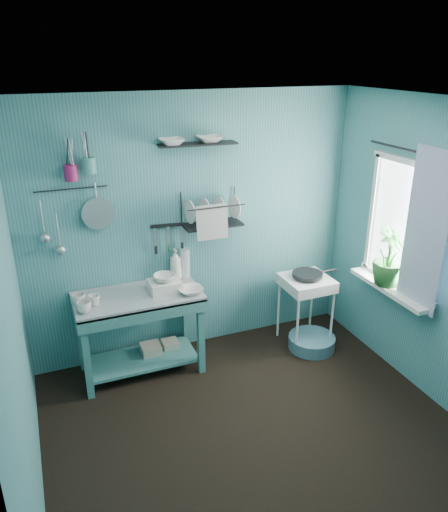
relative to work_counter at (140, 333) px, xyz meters
name	(u,v)px	position (x,y,z in m)	size (l,w,h in m)	color
floor	(258,436)	(0.64, -1.21, -0.40)	(3.20, 3.20, 0.00)	black
ceiling	(269,106)	(0.64, -1.21, 2.10)	(3.20, 3.20, 0.00)	silver
wall_back	(194,228)	(0.64, 0.29, 0.85)	(3.20, 3.20, 0.00)	teal
wall_front	(415,438)	(0.64, -2.71, 0.85)	(3.20, 3.20, 0.00)	teal
wall_left	(15,340)	(-0.96, -1.21, 0.85)	(3.00, 3.00, 0.00)	teal
wall_right	(443,260)	(2.24, -1.21, 0.85)	(3.00, 3.00, 0.00)	teal
work_counter	(140,333)	(0.00, 0.00, 0.00)	(1.12, 0.56, 0.80)	#387674
mug_left	(84,307)	(-0.48, -0.16, 0.45)	(0.12, 0.12, 0.10)	silver
mug_mid	(94,300)	(-0.38, -0.06, 0.44)	(0.10, 0.10, 0.09)	silver
mug_right	(79,299)	(-0.50, 0.00, 0.45)	(0.12, 0.12, 0.10)	silver
wash_tub	(165,286)	(0.25, -0.02, 0.45)	(0.28, 0.22, 0.10)	silver
tub_bowl	(164,278)	(0.25, -0.02, 0.53)	(0.20, 0.20, 0.06)	silver
soap_bottle	(176,264)	(0.42, 0.20, 0.55)	(0.12, 0.12, 0.30)	silver
water_bottle	(185,263)	(0.52, 0.22, 0.54)	(0.09, 0.09, 0.28)	silver
counter_bowl	(191,291)	(0.45, -0.15, 0.42)	(0.22, 0.22, 0.05)	silver
hotplate_stand	(305,310)	(1.67, -0.12, -0.03)	(0.45, 0.45, 0.73)	white
frying_pan	(307,274)	(1.67, -0.12, 0.37)	(0.30, 0.30, 0.04)	black
knife_strip	(168,225)	(0.38, 0.26, 0.92)	(0.32, 0.02, 0.03)	black
dish_rack	(212,209)	(0.78, 0.16, 1.06)	(0.55, 0.24, 0.32)	black
upper_shelf	(197,144)	(0.66, 0.19, 1.66)	(0.70, 0.18, 0.01)	black
shelf_bowl_left	(172,142)	(0.43, 0.19, 1.68)	(0.22, 0.22, 0.05)	silver
shelf_bowl_right	(210,148)	(0.77, 0.19, 1.61)	(0.23, 0.23, 0.06)	silver
utensil_cup_magenta	(71,173)	(-0.43, 0.21, 1.49)	(0.11, 0.11, 0.13)	#9E1D5A
utensil_cup_teal	(89,165)	(-0.28, 0.21, 1.54)	(0.11, 0.11, 0.13)	teal
colander	(98,214)	(-0.24, 0.24, 1.11)	(0.28, 0.28, 0.03)	#AFB3B8
ladle_outer	(42,218)	(-0.70, 0.25, 1.12)	(0.01, 0.01, 0.30)	#AFB3B8
ladle_inner	(58,230)	(-0.59, 0.25, 1.00)	(0.01, 0.01, 0.30)	#AFB3B8
hook_rail	(71,189)	(-0.44, 0.26, 1.34)	(0.01, 0.01, 0.60)	black
window_glass	(405,226)	(2.22, -0.76, 1.00)	(1.10, 1.10, 0.00)	white
windowsill	(389,289)	(2.14, -0.76, 0.41)	(0.16, 0.95, 0.04)	white
curtain	(425,232)	(2.16, -1.06, 1.05)	(1.35, 1.35, 0.00)	silver
curtain_rod	(412,151)	(2.18, -0.76, 1.65)	(0.02, 0.02, 1.05)	black
potted_plant	(389,258)	(2.15, -0.70, 0.69)	(0.29, 0.29, 0.53)	#2B6D2E
storage_tin_large	(151,355)	(0.10, 0.05, -0.29)	(0.18, 0.18, 0.22)	tan
storage_tin_small	(170,350)	(0.30, 0.08, -0.30)	(0.15, 0.15, 0.20)	tan
floor_basin	(312,342)	(1.69, -0.27, -0.33)	(0.47, 0.47, 0.13)	#416F81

